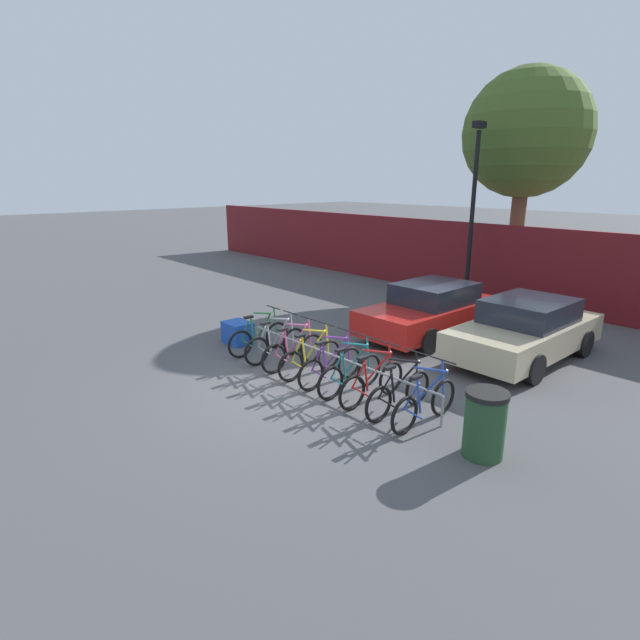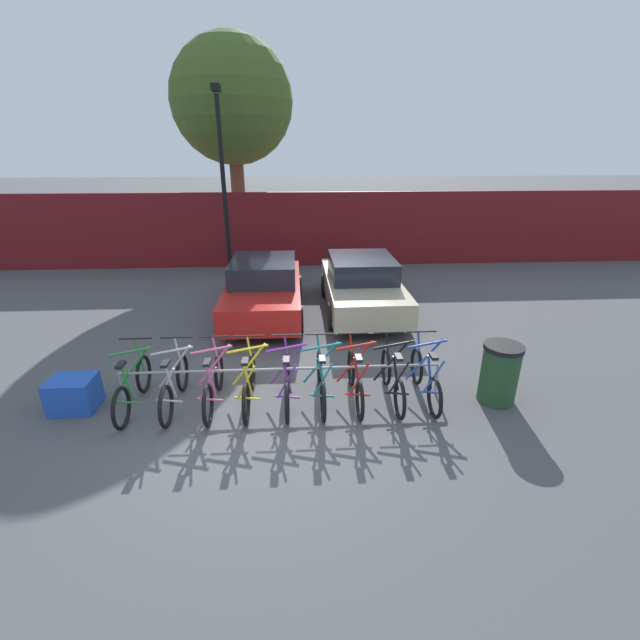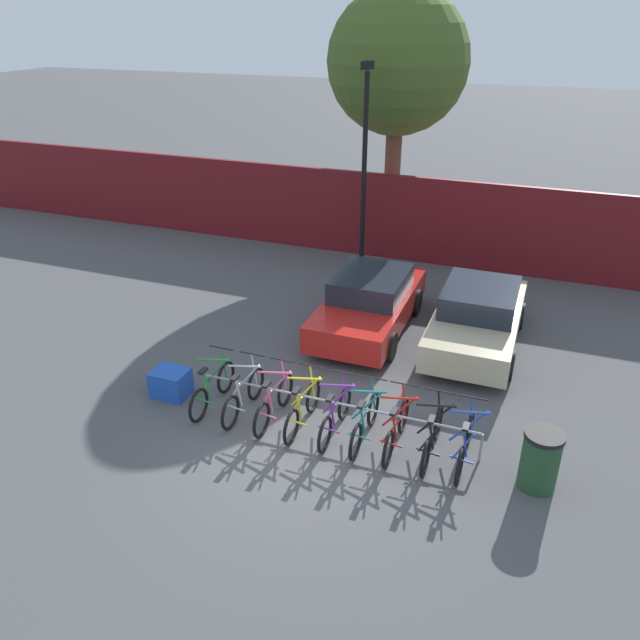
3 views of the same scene
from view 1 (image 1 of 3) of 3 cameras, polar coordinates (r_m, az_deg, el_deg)
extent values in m
plane|color=#4C4C4F|center=(10.13, -2.48, -7.41)|extent=(120.00, 120.00, 0.00)
cube|color=maroon|center=(17.19, 22.93, 5.50)|extent=(36.00, 0.16, 2.56)
cylinder|color=gray|center=(10.13, 1.51, -4.04)|extent=(5.31, 0.04, 0.04)
cylinder|color=gray|center=(12.19, -7.06, -2.06)|extent=(0.04, 0.04, 0.55)
cylinder|color=gray|center=(8.65, 13.78, -10.12)|extent=(0.04, 0.04, 0.55)
torus|color=black|center=(11.62, -9.10, -2.75)|extent=(0.06, 0.66, 0.66)
torus|color=black|center=(12.18, -4.95, -1.73)|extent=(0.06, 0.66, 0.66)
cylinder|color=#288438|center=(11.88, -6.40, -0.61)|extent=(0.60, 0.04, 0.76)
cylinder|color=#288438|center=(11.77, -6.66, 0.79)|extent=(0.68, 0.04, 0.16)
cylinder|color=#288438|center=(11.72, -7.73, -1.20)|extent=(0.14, 0.04, 0.63)
cylinder|color=#288438|center=(11.61, -8.55, -1.27)|extent=(0.32, 0.03, 0.58)
cylinder|color=#288438|center=(11.73, -8.27, -2.67)|extent=(0.40, 0.03, 0.08)
cylinder|color=#288438|center=(12.06, -5.15, -0.21)|extent=(0.12, 0.04, 0.69)
cylinder|color=black|center=(11.94, -5.35, 1.44)|extent=(0.52, 0.03, 0.03)
cube|color=black|center=(11.58, -8.17, 0.32)|extent=(0.10, 0.22, 0.05)
torus|color=black|center=(11.09, -7.24, -3.58)|extent=(0.06, 0.66, 0.66)
torus|color=black|center=(11.68, -3.00, -2.47)|extent=(0.06, 0.66, 0.66)
cylinder|color=#B7B7BC|center=(11.37, -4.47, -1.32)|extent=(0.60, 0.04, 0.76)
cylinder|color=#B7B7BC|center=(11.25, -4.71, 0.14)|extent=(0.68, 0.04, 0.16)
cylinder|color=#B7B7BC|center=(11.20, -5.83, -1.94)|extent=(0.14, 0.04, 0.63)
cylinder|color=#B7B7BC|center=(11.08, -6.67, -2.03)|extent=(0.32, 0.03, 0.58)
cylinder|color=#B7B7BC|center=(11.21, -6.40, -3.48)|extent=(0.40, 0.03, 0.08)
cylinder|color=#B7B7BC|center=(11.55, -3.19, -0.89)|extent=(0.12, 0.04, 0.69)
cylinder|color=black|center=(11.43, -3.38, 0.83)|extent=(0.52, 0.03, 0.03)
cube|color=black|center=(11.05, -6.26, -0.36)|extent=(0.10, 0.22, 0.05)
torus|color=black|center=(10.61, -5.30, -4.44)|extent=(0.06, 0.66, 0.66)
torus|color=black|center=(11.22, -0.99, -3.22)|extent=(0.06, 0.66, 0.66)
cylinder|color=#E55993|center=(10.90, -2.46, -2.05)|extent=(0.60, 0.04, 0.76)
cylinder|color=#E55993|center=(10.77, -2.70, -0.54)|extent=(0.68, 0.04, 0.16)
cylinder|color=#E55993|center=(10.72, -3.85, -2.72)|extent=(0.14, 0.04, 0.63)
cylinder|color=#E55993|center=(10.60, -4.70, -2.82)|extent=(0.32, 0.03, 0.58)
cylinder|color=#E55993|center=(10.73, -4.44, -4.32)|extent=(0.40, 0.03, 0.08)
cylinder|color=#E55993|center=(11.09, -1.16, -1.59)|extent=(0.12, 0.04, 0.69)
cylinder|color=black|center=(10.96, -1.34, 0.19)|extent=(0.52, 0.03, 0.03)
cube|color=black|center=(10.56, -4.28, -1.07)|extent=(0.10, 0.22, 0.05)
torus|color=black|center=(10.18, -3.36, -5.29)|extent=(0.06, 0.66, 0.66)
torus|color=black|center=(10.82, 1.01, -3.97)|extent=(0.06, 0.66, 0.66)
cylinder|color=yellow|center=(10.48, -0.46, -2.77)|extent=(0.60, 0.04, 0.76)
cylinder|color=yellow|center=(10.35, -0.68, -1.21)|extent=(0.68, 0.04, 0.16)
cylinder|color=yellow|center=(10.29, -1.87, -3.49)|extent=(0.14, 0.04, 0.63)
cylinder|color=yellow|center=(10.16, -2.74, -3.60)|extent=(0.32, 0.03, 0.58)
cylinder|color=yellow|center=(10.30, -2.49, -5.16)|extent=(0.40, 0.03, 0.08)
cylinder|color=yellow|center=(10.68, 0.85, -2.28)|extent=(0.12, 0.04, 0.69)
cylinder|color=black|center=(10.54, 0.69, -0.44)|extent=(0.52, 0.03, 0.03)
cube|color=black|center=(10.13, -2.29, -1.79)|extent=(0.10, 0.22, 0.05)
torus|color=black|center=(9.72, -1.05, -6.30)|extent=(0.06, 0.66, 0.66)
torus|color=black|center=(10.39, 3.37, -4.84)|extent=(0.06, 0.66, 0.66)
cylinder|color=#752D99|center=(10.04, 1.91, -3.63)|extent=(0.60, 0.04, 0.76)
cylinder|color=#752D99|center=(9.91, 1.70, -2.01)|extent=(0.68, 0.04, 0.16)
cylinder|color=#752D99|center=(9.84, 0.48, -4.39)|extent=(0.14, 0.04, 0.63)
cylinder|color=#752D99|center=(9.71, -0.39, -4.53)|extent=(0.32, 0.03, 0.58)
cylinder|color=#752D99|center=(9.85, -0.16, -6.14)|extent=(0.40, 0.03, 0.08)
cylinder|color=#752D99|center=(10.25, 3.23, -3.09)|extent=(0.12, 0.04, 0.69)
cylinder|color=black|center=(10.10, 3.10, -1.19)|extent=(0.52, 0.03, 0.03)
cube|color=black|center=(9.67, 0.08, -2.63)|extent=(0.10, 0.22, 0.05)
torus|color=black|center=(9.34, 1.19, -7.26)|extent=(0.06, 0.66, 0.66)
torus|color=black|center=(10.03, 5.62, -5.67)|extent=(0.06, 0.66, 0.66)
cylinder|color=#197A7F|center=(9.67, 4.18, -4.44)|extent=(0.60, 0.04, 0.76)
cylinder|color=#197A7F|center=(9.53, 4.00, -2.77)|extent=(0.68, 0.04, 0.16)
cylinder|color=#197A7F|center=(9.46, 2.75, -5.26)|extent=(0.14, 0.04, 0.63)
cylinder|color=#197A7F|center=(9.33, 1.87, -5.41)|extent=(0.32, 0.03, 0.58)
cylinder|color=#197A7F|center=(9.48, 2.08, -7.08)|extent=(0.40, 0.03, 0.08)
cylinder|color=#197A7F|center=(9.88, 5.51, -3.86)|extent=(0.12, 0.04, 0.69)
cylinder|color=black|center=(9.74, 5.40, -1.90)|extent=(0.52, 0.03, 0.03)
cube|color=black|center=(9.29, 2.37, -3.44)|extent=(0.10, 0.22, 0.05)
torus|color=black|center=(8.97, 3.69, -8.31)|extent=(0.06, 0.66, 0.66)
torus|color=black|center=(9.69, 8.10, -6.56)|extent=(0.06, 0.66, 0.66)
cylinder|color=red|center=(9.31, 6.70, -5.33)|extent=(0.60, 0.04, 0.76)
cylinder|color=red|center=(9.16, 6.54, -3.60)|extent=(0.68, 0.04, 0.16)
cylinder|color=red|center=(9.10, 5.26, -6.21)|extent=(0.14, 0.04, 0.63)
cylinder|color=red|center=(8.95, 4.39, -6.38)|extent=(0.32, 0.03, 0.58)
cylinder|color=red|center=(9.11, 4.58, -8.10)|extent=(0.40, 0.03, 0.08)
cylinder|color=red|center=(9.53, 8.01, -4.71)|extent=(0.12, 0.04, 0.69)
cylinder|color=black|center=(9.38, 7.93, -2.68)|extent=(0.52, 0.03, 0.03)
cube|color=black|center=(8.91, 4.91, -4.33)|extent=(0.10, 0.22, 0.05)
torus|color=black|center=(8.58, 6.71, -9.56)|extent=(0.06, 0.66, 0.66)
torus|color=black|center=(9.33, 11.06, -7.61)|extent=(0.06, 0.66, 0.66)
cylinder|color=black|center=(8.93, 9.72, -6.38)|extent=(0.60, 0.04, 0.76)
cylinder|color=black|center=(8.78, 9.60, -4.60)|extent=(0.68, 0.04, 0.16)
cylinder|color=black|center=(8.71, 8.30, -7.33)|extent=(0.14, 0.04, 0.63)
cylinder|color=black|center=(8.56, 7.43, -7.54)|extent=(0.32, 0.03, 0.58)
cylinder|color=black|center=(8.73, 7.59, -9.31)|extent=(0.40, 0.03, 0.08)
cylinder|color=black|center=(9.17, 11.01, -5.70)|extent=(0.12, 0.04, 0.69)
cylinder|color=black|center=(9.01, 10.97, -3.61)|extent=(0.52, 0.03, 0.03)
cube|color=black|center=(8.52, 7.99, -5.40)|extent=(0.10, 0.22, 0.05)
torus|color=black|center=(8.26, 9.63, -10.73)|extent=(0.06, 0.66, 0.66)
torus|color=black|center=(9.04, 13.88, -8.58)|extent=(0.06, 0.66, 0.66)
cylinder|color=#284CB7|center=(8.63, 12.61, -7.37)|extent=(0.60, 0.04, 0.76)
cylinder|color=#284CB7|center=(8.47, 12.53, -5.54)|extent=(0.68, 0.04, 0.16)
cylinder|color=#284CB7|center=(8.40, 11.22, -8.38)|extent=(0.14, 0.04, 0.63)
cylinder|color=#284CB7|center=(8.25, 10.37, -8.63)|extent=(0.32, 0.03, 0.58)
cylinder|color=#284CB7|center=(8.41, 10.49, -10.45)|extent=(0.40, 0.03, 0.08)
cylinder|color=#284CB7|center=(8.87, 13.87, -6.63)|extent=(0.12, 0.04, 0.69)
cylinder|color=black|center=(8.71, 13.87, -4.48)|extent=(0.52, 0.03, 0.03)
cube|color=black|center=(8.20, 10.95, -6.40)|extent=(0.10, 0.22, 0.05)
cube|color=red|center=(13.36, 12.54, 0.58)|extent=(1.80, 4.22, 0.62)
cube|color=#1E232D|center=(13.31, 12.95, 3.03)|extent=(1.58, 1.94, 0.52)
cylinder|color=black|center=(14.87, 12.62, 1.13)|extent=(0.20, 0.64, 0.64)
cylinder|color=black|center=(13.98, 18.28, -0.22)|extent=(0.20, 0.64, 0.64)
cylinder|color=black|center=(13.02, 6.25, -0.66)|extent=(0.20, 0.64, 0.64)
cylinder|color=black|center=(11.99, 12.30, -2.38)|extent=(0.20, 0.64, 0.64)
cube|color=#C1B28E|center=(12.24, 22.33, -1.65)|extent=(1.80, 4.22, 0.62)
cube|color=#1E232D|center=(12.18, 22.83, 1.01)|extent=(1.58, 1.94, 0.52)
cylinder|color=black|center=(13.72, 21.34, -0.81)|extent=(0.20, 0.64, 0.64)
cylinder|color=black|center=(13.09, 27.95, -2.38)|extent=(0.20, 0.64, 0.64)
cylinder|color=black|center=(11.67, 15.76, -3.13)|extent=(0.20, 0.64, 0.64)
cylinder|color=black|center=(10.92, 23.30, -5.18)|extent=(0.20, 0.64, 0.64)
cylinder|color=black|center=(16.91, 16.94, 10.82)|extent=(0.14, 0.14, 5.43)
cube|color=black|center=(16.94, 17.76, 20.49)|extent=(0.24, 0.44, 0.20)
cylinder|color=#234728|center=(7.90, 18.28, -11.48)|extent=(0.60, 0.60, 0.95)
cylinder|color=black|center=(7.68, 18.61, -8.06)|extent=(0.63, 0.63, 0.08)
cube|color=blue|center=(12.69, -9.37, -1.43)|extent=(0.70, 0.56, 0.55)
cylinder|color=brown|center=(19.37, 21.44, 8.67)|extent=(0.51, 0.51, 3.88)
sphere|color=#425B23|center=(19.32, 22.55, 19.10)|extent=(4.26, 4.26, 4.26)
camera|label=2|loc=(6.68, -40.85, 11.98)|focal=24.00mm
camera|label=3|loc=(5.35, -83.57, 36.53)|focal=35.00mm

